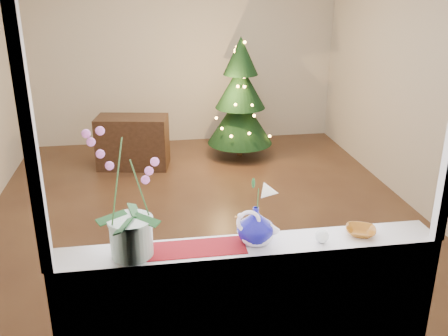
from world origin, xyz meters
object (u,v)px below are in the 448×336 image
at_px(blue_vase, 255,223).
at_px(paperweight, 322,236).
at_px(swan, 257,229).
at_px(side_table, 133,142).
at_px(xmas_tree, 240,98).
at_px(amber_dish, 361,232).
at_px(orchid_pot, 128,194).

height_order(blue_vase, paperweight, blue_vase).
bearing_deg(swan, side_table, 123.26).
height_order(xmas_tree, side_table, xmas_tree).
bearing_deg(side_table, amber_dish, -59.85).
xyz_separation_m(paperweight, amber_dish, (0.26, 0.05, -0.02)).
height_order(swan, blue_vase, blue_vase).
relative_size(swan, side_table, 0.27).
bearing_deg(orchid_pot, paperweight, -1.46).
height_order(swan, side_table, swan).
xyz_separation_m(xmas_tree, side_table, (-1.45, -0.22, -0.48)).
xyz_separation_m(swan, xmas_tree, (0.68, 4.06, -0.21)).
bearing_deg(paperweight, side_table, 106.49).
bearing_deg(blue_vase, swan, -84.30).
bearing_deg(amber_dish, paperweight, -168.74).
xyz_separation_m(orchid_pot, amber_dish, (1.32, 0.02, -0.34)).
bearing_deg(amber_dish, orchid_pot, -178.97).
bearing_deg(swan, amber_dish, 24.49).
distance_m(amber_dish, side_table, 4.11).
bearing_deg(swan, paperweight, 18.45).
relative_size(swan, paperweight, 3.20).
relative_size(paperweight, amber_dish, 0.52).
height_order(blue_vase, xmas_tree, xmas_tree).
height_order(amber_dish, xmas_tree, xmas_tree).
height_order(orchid_pot, paperweight, orchid_pot).
relative_size(orchid_pot, amber_dish, 4.87).
bearing_deg(xmas_tree, side_table, -171.45).
bearing_deg(swan, xmas_tree, 102.42).
bearing_deg(amber_dish, swan, -177.40).
distance_m(orchid_pot, amber_dish, 1.36).
distance_m(paperweight, xmas_tree, 4.10).
height_order(amber_dish, side_table, amber_dish).
xyz_separation_m(amber_dish, side_table, (-1.40, 3.81, -0.60)).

